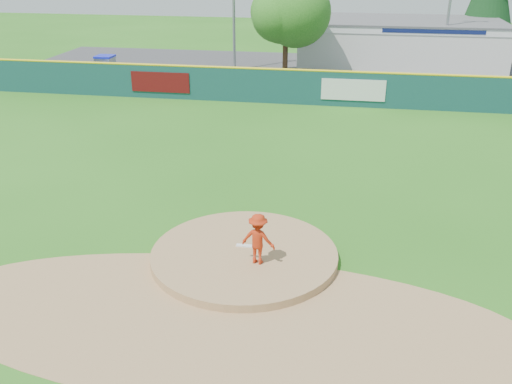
% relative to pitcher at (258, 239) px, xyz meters
% --- Properties ---
extents(ground, '(120.00, 120.00, 0.00)m').
position_rel_pitcher_xyz_m(ground, '(-0.51, 0.54, -1.00)').
color(ground, '#286B19').
rests_on(ground, ground).
extents(pitchers_mound, '(5.50, 5.50, 0.50)m').
position_rel_pitcher_xyz_m(pitchers_mound, '(-0.51, 0.54, -1.00)').
color(pitchers_mound, '#9E774C').
rests_on(pitchers_mound, ground).
extents(pitching_rubber, '(0.60, 0.15, 0.04)m').
position_rel_pitcher_xyz_m(pitching_rubber, '(-0.51, 0.84, -0.73)').
color(pitching_rubber, white).
rests_on(pitching_rubber, pitchers_mound).
extents(infield_dirt_arc, '(15.40, 15.40, 0.01)m').
position_rel_pitcher_xyz_m(infield_dirt_arc, '(-0.51, -2.46, -0.99)').
color(infield_dirt_arc, '#9E774C').
rests_on(infield_dirt_arc, ground).
extents(parking_lot, '(44.00, 16.00, 0.02)m').
position_rel_pitcher_xyz_m(parking_lot, '(-0.51, 27.54, -0.99)').
color(parking_lot, '#38383A').
rests_on(parking_lot, ground).
extents(pitcher, '(1.05, 0.72, 1.50)m').
position_rel_pitcher_xyz_m(pitcher, '(0.00, 0.00, 0.00)').
color(pitcher, '#B72A0F').
rests_on(pitcher, pitchers_mound).
extents(van, '(5.32, 4.06, 1.34)m').
position_rel_pitcher_xyz_m(van, '(6.25, 21.49, -0.31)').
color(van, white).
rests_on(van, parking_lot).
extents(pool_building_grp, '(15.20, 8.20, 3.31)m').
position_rel_pitcher_xyz_m(pool_building_grp, '(5.49, 32.54, 0.66)').
color(pool_building_grp, silver).
rests_on(pool_building_grp, ground).
extents(fence_banners, '(15.01, 0.04, 1.20)m').
position_rel_pitcher_xyz_m(fence_banners, '(-3.42, 18.46, 0.00)').
color(fence_banners, '#570C0D').
rests_on(fence_banners, ground).
extents(playground_slide, '(1.14, 3.21, 1.77)m').
position_rel_pitcher_xyz_m(playground_slide, '(-14.22, 22.14, -0.10)').
color(playground_slide, '#1822D3').
rests_on(playground_slide, ground).
extents(outfield_fence, '(40.00, 0.14, 2.07)m').
position_rel_pitcher_xyz_m(outfield_fence, '(-0.51, 18.54, 0.09)').
color(outfield_fence, '#134040').
rests_on(outfield_fence, ground).
extents(deciduous_tree, '(5.60, 5.60, 7.36)m').
position_rel_pitcher_xyz_m(deciduous_tree, '(-2.51, 25.54, 3.56)').
color(deciduous_tree, '#382314').
rests_on(deciduous_tree, ground).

